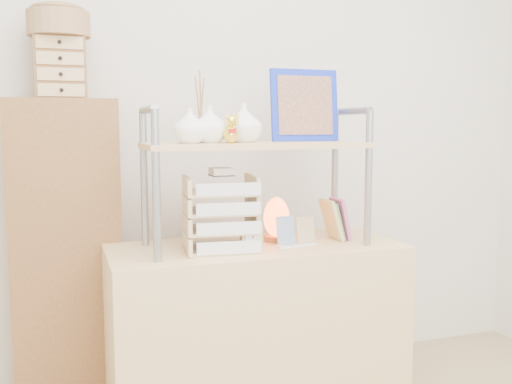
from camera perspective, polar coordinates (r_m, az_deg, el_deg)
desk at (r=2.46m, az=0.03°, el=-13.92°), size 1.20×0.50×0.75m
cabinet at (r=2.61m, az=-18.28°, el=-6.18°), size 0.46×0.26×1.35m
hutch at (r=2.30m, az=-0.73°, el=5.36°), size 0.90×0.34×0.73m
letter_tray at (r=2.25m, az=-3.49°, el=-2.55°), size 0.29×0.28×0.33m
salt_lamp at (r=2.42m, az=2.04°, el=-2.69°), size 0.12×0.12×0.19m
desk_clock at (r=2.21m, az=-0.48°, el=-4.61°), size 0.08×0.04×0.12m
postcard_stand at (r=2.34m, az=3.98°, el=-4.51°), size 0.18×0.07×0.12m
drawer_chest at (r=2.53m, az=-18.97°, el=11.65°), size 0.20×0.16×0.25m
woven_basket at (r=2.55m, az=-19.13°, el=15.56°), size 0.25×0.25×0.10m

